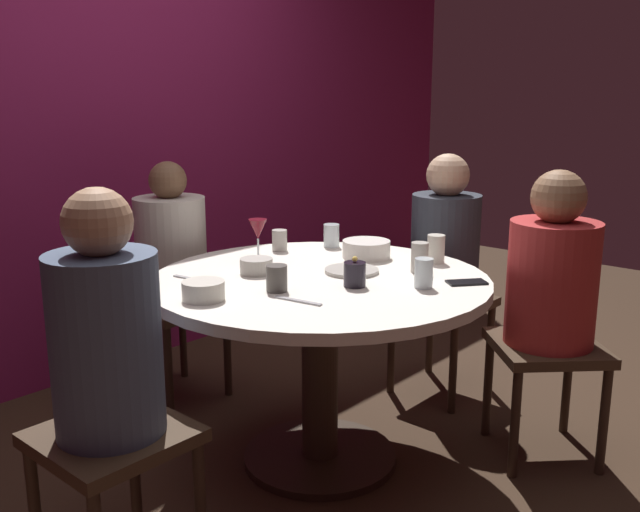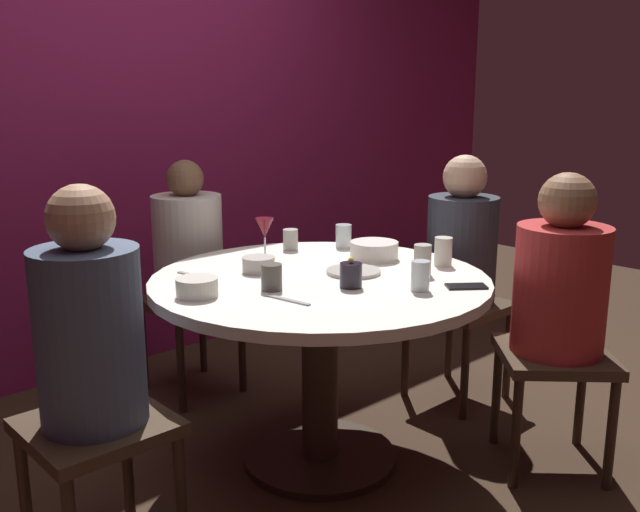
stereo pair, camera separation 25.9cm
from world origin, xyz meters
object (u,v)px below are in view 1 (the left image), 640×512
(wine_glass, at_px, (258,231))
(cup_by_right_diner, at_px, (436,249))
(cup_by_left_diner, at_px, (424,273))
(bowl_salad_center, at_px, (256,266))
(seated_diner_right, at_px, (445,248))
(cup_far_edge, at_px, (280,240))
(bowl_small_white, at_px, (366,249))
(dinner_plate, at_px, (352,271))
(dining_table, at_px, (320,319))
(seated_diner_front_right, at_px, (552,283))
(seated_diner_back, at_px, (171,254))
(seated_diner_left, at_px, (106,348))
(cell_phone, at_px, (467,282))
(cup_beside_wine, at_px, (277,278))
(cup_near_candle, at_px, (331,236))
(cup_center_front, at_px, (420,257))
(candle_holder, at_px, (355,274))
(bowl_serving_large, at_px, (203,290))

(wine_glass, height_order, cup_by_right_diner, wine_glass)
(cup_by_left_diner, bearing_deg, bowl_salad_center, 113.36)
(seated_diner_right, bearing_deg, cup_far_edge, -32.98)
(wine_glass, xyz_separation_m, cup_by_left_diner, (0.12, -0.71, -0.08))
(bowl_salad_center, distance_m, cup_by_left_diner, 0.64)
(seated_diner_right, height_order, bowl_small_white, seated_diner_right)
(dinner_plate, bearing_deg, cup_by_right_diner, -23.74)
(dining_table, bearing_deg, seated_diner_right, 0.00)
(seated_diner_front_right, bearing_deg, cup_far_edge, -23.92)
(seated_diner_back, relative_size, seated_diner_right, 0.97)
(seated_diner_left, relative_size, cell_phone, 8.39)
(cup_beside_wine, bearing_deg, cell_phone, -40.20)
(cup_near_candle, distance_m, cup_by_left_diner, 0.74)
(cup_center_front, xyz_separation_m, cup_far_edge, (-0.08, 0.67, -0.01))
(cell_phone, bearing_deg, dinner_plate, -121.69)
(candle_holder, distance_m, bowl_salad_center, 0.41)
(cell_phone, xyz_separation_m, bowl_small_white, (0.08, 0.52, 0.03))
(dinner_plate, xyz_separation_m, cup_beside_wine, (-0.37, 0.03, 0.04))
(seated_diner_right, relative_size, cup_far_edge, 12.67)
(seated_diner_front_right, bearing_deg, cup_by_left_diner, 17.63)
(seated_diner_right, distance_m, cup_by_left_diner, 0.84)
(candle_holder, xyz_separation_m, bowl_small_white, (0.38, 0.24, -0.01))
(cell_phone, relative_size, bowl_small_white, 0.71)
(cup_center_front, bearing_deg, cell_phone, -96.16)
(seated_diner_right, height_order, bowl_salad_center, seated_diner_right)
(cell_phone, relative_size, cup_center_front, 1.21)
(dining_table, distance_m, seated_diner_right, 0.89)
(bowl_serving_large, relative_size, cup_far_edge, 1.56)
(bowl_salad_center, distance_m, cup_near_candle, 0.56)
(seated_diner_back, height_order, cup_by_right_diner, seated_diner_back)
(cup_by_left_diner, bearing_deg, bowl_serving_large, 142.52)
(seated_diner_right, distance_m, seated_diner_front_right, 0.68)
(dinner_plate, bearing_deg, cup_near_candle, 50.09)
(cup_near_candle, bearing_deg, candle_holder, -132.35)
(cup_near_candle, xyz_separation_m, cup_far_edge, (-0.21, 0.12, -0.01))
(wine_glass, distance_m, bowl_small_white, 0.46)
(seated_diner_back, distance_m, bowl_salad_center, 0.71)
(seated_diner_front_right, bearing_deg, bowl_serving_large, 11.80)
(cup_by_right_diner, bearing_deg, seated_diner_left, 171.77)
(wine_glass, distance_m, cup_by_right_diner, 0.72)
(bowl_serving_large, relative_size, bowl_salad_center, 1.14)
(dining_table, relative_size, seated_diner_left, 1.08)
(dining_table, bearing_deg, bowl_small_white, 9.94)
(seated_diner_left, relative_size, bowl_serving_large, 8.29)
(dining_table, height_order, cup_near_candle, cup_near_candle)
(cup_near_candle, relative_size, cup_far_edge, 1.12)
(cup_center_front, distance_m, cup_beside_wine, 0.59)
(wine_glass, distance_m, cup_far_edge, 0.24)
(cup_far_edge, bearing_deg, dinner_plate, -100.76)
(cup_far_edge, bearing_deg, cup_near_candle, -29.74)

